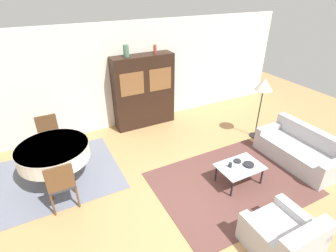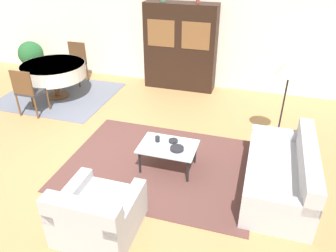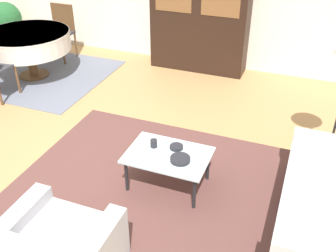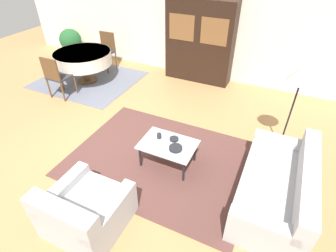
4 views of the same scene
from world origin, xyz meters
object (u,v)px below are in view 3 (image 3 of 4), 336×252
(dining_chair_far, at_px, (60,28))
(potted_plant, at_px, (6,20))
(couch, at_px, (336,208))
(dining_table, at_px, (28,41))
(bowl_small, at_px, (176,147))
(cup, at_px, (154,143))
(coffee_table, at_px, (168,158))
(bowl, at_px, (180,159))
(display_cabinet, at_px, (200,13))

(dining_chair_far, bearing_deg, potted_plant, -9.48)
(couch, distance_m, potted_plant, 6.91)
(dining_table, bearing_deg, dining_chair_far, 90.00)
(bowl_small, bearing_deg, cup, -165.45)
(dining_table, bearing_deg, couch, -21.26)
(coffee_table, height_order, bowl, bowl)
(display_cabinet, relative_size, dining_chair_far, 2.02)
(coffee_table, xyz_separation_m, dining_chair_far, (-3.12, 2.70, 0.19))
(bowl_small, bearing_deg, coffee_table, -107.97)
(dining_table, distance_m, bowl, 3.77)
(dining_table, distance_m, potted_plant, 1.85)
(bowl_small, height_order, potted_plant, potted_plant)
(display_cabinet, relative_size, potted_plant, 2.33)
(couch, height_order, cup, couch)
(dining_table, xyz_separation_m, potted_plant, (-1.45, 1.14, -0.14))
(coffee_table, height_order, cup, cup)
(couch, xyz_separation_m, coffee_table, (-1.65, 0.05, 0.09))
(bowl_small, relative_size, potted_plant, 0.17)
(bowl, bearing_deg, dining_table, 150.35)
(dining_chair_far, distance_m, cup, 3.94)
(potted_plant, bearing_deg, couch, -25.70)
(coffee_table, relative_size, cup, 9.71)
(dining_table, xyz_separation_m, dining_chair_far, (-0.00, 0.90, -0.06))
(coffee_table, xyz_separation_m, potted_plant, (-4.58, 2.94, 0.11))
(coffee_table, bearing_deg, potted_plant, 147.24)
(dining_table, height_order, bowl, dining_table)
(couch, xyz_separation_m, bowl, (-1.50, -0.01, 0.15))
(couch, distance_m, coffee_table, 1.66)
(coffee_table, relative_size, bowl, 4.20)
(dining_chair_far, height_order, potted_plant, dining_chair_far)
(couch, distance_m, bowl_small, 1.63)
(dining_chair_far, bearing_deg, couch, 150.02)
(display_cabinet, xyz_separation_m, cup, (0.46, -3.06, -0.51))
(coffee_table, bearing_deg, dining_table, 149.97)
(dining_chair_far, distance_m, bowl, 4.29)
(display_cabinet, bearing_deg, potted_plant, -177.19)
(display_cabinet, xyz_separation_m, bowl_small, (0.69, -3.00, -0.54))
(dining_table, relative_size, bowl, 6.63)
(potted_plant, bearing_deg, dining_chair_far, -9.48)
(display_cabinet, height_order, dining_table, display_cabinet)
(coffee_table, relative_size, dining_table, 0.63)
(couch, bearing_deg, bowl_small, 83.43)
(dining_table, bearing_deg, bowl, -29.65)
(dining_table, xyz_separation_m, cup, (2.93, -1.73, -0.16))
(display_cabinet, height_order, dining_chair_far, display_cabinet)
(bowl_small, bearing_deg, bowl, -59.90)
(display_cabinet, relative_size, bowl_small, 13.43)
(couch, distance_m, display_cabinet, 3.99)
(dining_table, height_order, cup, dining_table)
(display_cabinet, distance_m, dining_chair_far, 2.54)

